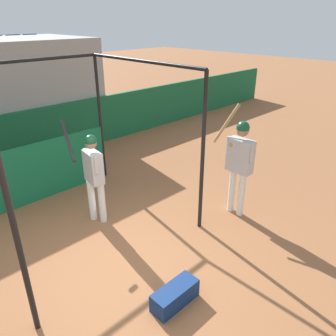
# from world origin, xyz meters

# --- Properties ---
(ground_plane) EXTENTS (60.00, 60.00, 0.00)m
(ground_plane) POSITION_xyz_m (0.00, 0.00, 0.00)
(ground_plane) COLOR #935B38
(batting_cage) EXTENTS (3.23, 3.16, 2.90)m
(batting_cage) POSITION_xyz_m (0.31, 2.54, 1.24)
(batting_cage) COLOR black
(batting_cage) RESTS_ON ground
(player_batter) EXTENTS (0.56, 0.92, 1.91)m
(player_batter) POSITION_xyz_m (0.65, 1.59, 1.05)
(player_batter) COLOR white
(player_batter) RESTS_ON ground
(player_waiting) EXTENTS (0.51, 0.80, 2.15)m
(player_waiting) POSITION_xyz_m (2.77, -0.12, 1.18)
(player_waiting) COLOR white
(player_waiting) RESTS_ON ground
(equipment_bag) EXTENTS (0.70, 0.28, 0.28)m
(equipment_bag) POSITION_xyz_m (0.25, -0.90, 0.14)
(equipment_bag) COLOR navy
(equipment_bag) RESTS_ON ground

